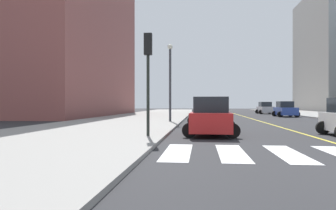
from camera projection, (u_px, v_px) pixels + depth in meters
sidewalk_kerb_west at (122, 122)px, 27.43m from camera, size 10.00×120.00×0.15m
lane_divider_paint at (240, 115)px, 46.08m from camera, size 0.16×80.00×0.01m
low_rise_brick_west at (58, 32)px, 47.10m from camera, size 16.00×32.00×24.25m
car_gray_second at (206, 113)px, 25.65m from camera, size 2.91×4.58×2.03m
car_blue_third at (285, 110)px, 41.00m from camera, size 2.81×4.44×1.96m
car_red_fourth at (211, 118)px, 16.69m from camera, size 2.85×4.49×1.98m
car_black_sixth at (204, 111)px, 37.38m from camera, size 2.35×3.74×1.66m
car_silver_seventh at (265, 108)px, 53.04m from camera, size 2.87×4.48×1.97m
traffic_light_far_corner at (148, 64)px, 14.97m from camera, size 0.36×0.41×4.74m
street_lamp at (170, 75)px, 27.46m from camera, size 0.44×0.44×6.55m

